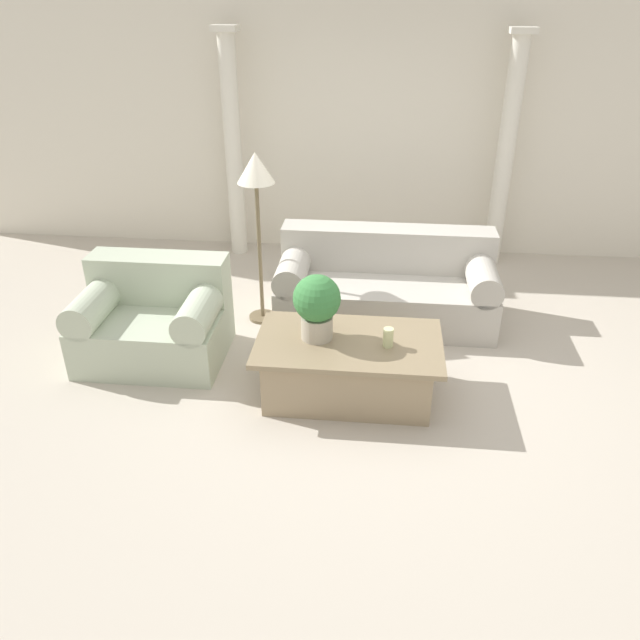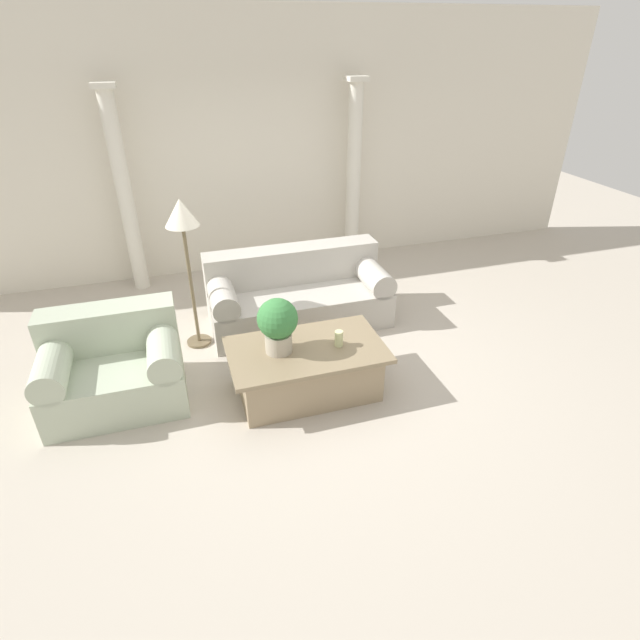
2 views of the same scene
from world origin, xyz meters
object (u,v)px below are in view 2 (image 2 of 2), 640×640
(potted_plant, at_px, (278,323))
(sofa_long, at_px, (298,294))
(loveseat, at_px, (114,365))
(coffee_table, at_px, (307,369))
(floor_lamp, at_px, (183,226))

(potted_plant, bearing_deg, sofa_long, 68.21)
(potted_plant, bearing_deg, loveseat, 164.29)
(potted_plant, bearing_deg, coffee_table, -6.40)
(sofa_long, height_order, potted_plant, potted_plant)
(loveseat, relative_size, potted_plant, 2.31)
(potted_plant, height_order, floor_lamp, floor_lamp)
(coffee_table, bearing_deg, floor_lamp, 127.75)
(sofa_long, height_order, floor_lamp, floor_lamp)
(sofa_long, relative_size, potted_plant, 3.93)
(sofa_long, relative_size, coffee_table, 1.43)
(coffee_table, xyz_separation_m, potted_plant, (-0.24, 0.03, 0.51))
(sofa_long, distance_m, loveseat, 2.10)
(loveseat, bearing_deg, potted_plant, -15.71)
(floor_lamp, bearing_deg, coffee_table, -52.25)
(loveseat, xyz_separation_m, coffee_table, (1.65, -0.42, -0.11))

